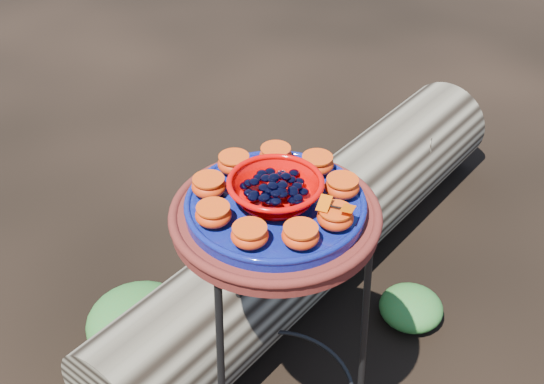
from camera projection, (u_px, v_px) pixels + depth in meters
name	position (u px, v px, depth m)	size (l,w,h in m)	color
plant_stand	(275.00, 339.00, 1.60)	(0.44, 0.44, 0.70)	black
terracotta_saucer	(275.00, 217.00, 1.38)	(0.42, 0.42, 0.03)	#541811
cobalt_plate	(275.00, 206.00, 1.36)	(0.36, 0.36, 0.02)	#060053
red_bowl	(275.00, 191.00, 1.34)	(0.18, 0.18, 0.05)	#D10502
glass_gems	(275.00, 176.00, 1.32)	(0.14, 0.14, 0.02)	black
orange_half_0	(335.00, 218.00, 1.28)	(0.07, 0.07, 0.04)	red
orange_half_1	(342.00, 187.00, 1.36)	(0.07, 0.07, 0.04)	red
orange_half_2	(317.00, 164.00, 1.43)	(0.07, 0.07, 0.04)	red
orange_half_3	(276.00, 155.00, 1.45)	(0.07, 0.07, 0.04)	red
orange_half_4	(234.00, 164.00, 1.43)	(0.07, 0.07, 0.04)	red
orange_half_5	(209.00, 186.00, 1.36)	(0.07, 0.07, 0.04)	red
orange_half_6	(213.00, 215.00, 1.29)	(0.07, 0.07, 0.04)	red
orange_half_7	(250.00, 235.00, 1.24)	(0.07, 0.07, 0.04)	red
orange_half_8	(300.00, 236.00, 1.24)	(0.07, 0.07, 0.04)	red
butterfly	(336.00, 206.00, 1.27)	(0.08, 0.05, 0.01)	#DD5100
driftwood_log	(318.00, 230.00, 2.21)	(1.77, 0.46, 0.33)	black
foliage_right	(411.00, 307.00, 2.09)	(0.20, 0.20, 0.10)	#216B28
foliage_back	(139.00, 321.00, 2.01)	(0.31, 0.31, 0.16)	#216B28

